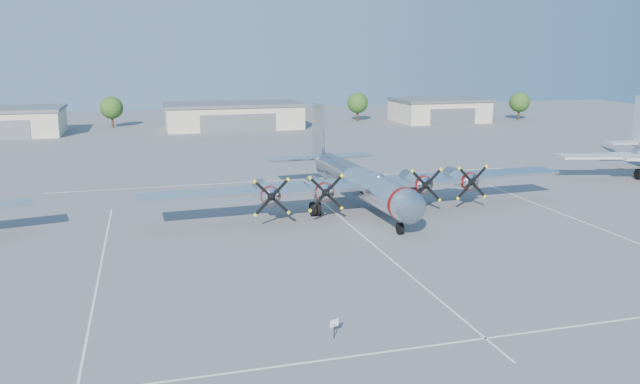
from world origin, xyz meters
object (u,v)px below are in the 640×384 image
object	(u,v)px
tree_west	(112,108)
info_placard	(334,325)
main_bomber_b29	(357,207)
hangar_west	(2,122)
tree_east	(358,103)
hangar_east	(439,110)
tree_far_east	(520,102)
hangar_center	(234,115)

from	to	relation	value
tree_west	info_placard	xyz separation A→B (m)	(16.68, -109.59, -3.43)
main_bomber_b29	hangar_west	bearing A→B (deg)	120.62
hangar_west	info_placard	xyz separation A→B (m)	(36.68, -101.56, -1.92)
tree_west	hangar_west	bearing A→B (deg)	-158.11
hangar_west	tree_east	xyz separation A→B (m)	(75.00, 6.04, 1.51)
hangar_east	tree_far_east	size ratio (longest dim) A/B	3.10
hangar_center	tree_far_east	bearing A→B (deg)	-1.65
tree_east	main_bomber_b29	bearing A→B (deg)	-108.97
main_bomber_b29	tree_far_east	bearing A→B (deg)	44.76
info_placard	tree_west	bearing A→B (deg)	76.62
main_bomber_b29	info_placard	distance (m)	30.80
hangar_west	tree_west	distance (m)	21.61
hangar_west	hangar_center	bearing A→B (deg)	-0.00
tree_far_east	info_placard	bearing A→B (deg)	-127.46
hangar_center	info_placard	distance (m)	101.92
hangar_west	hangar_center	world-z (taller)	same
hangar_west	tree_far_east	distance (m)	113.03
hangar_east	tree_east	world-z (taller)	tree_east
tree_east	main_bomber_b29	world-z (taller)	tree_east
tree_west	main_bomber_b29	world-z (taller)	tree_west
hangar_east	tree_east	size ratio (longest dim) A/B	3.10
hangar_west	info_placard	size ratio (longest dim) A/B	20.15
hangar_west	tree_far_east	bearing A→B (deg)	-1.00
hangar_center	tree_west	distance (m)	26.30
hangar_west	tree_east	bearing A→B (deg)	4.60
hangar_west	hangar_center	distance (m)	45.00
hangar_west	main_bomber_b29	world-z (taller)	hangar_west
tree_west	tree_east	xyz separation A→B (m)	(55.00, -2.00, 0.00)
tree_west	hangar_east	bearing A→B (deg)	-6.28
hangar_east	tree_east	distance (m)	19.04
hangar_east	tree_far_east	distance (m)	20.15
main_bomber_b29	hangar_center	bearing A→B (deg)	89.58
info_placard	main_bomber_b29	bearing A→B (deg)	46.64
info_placard	tree_east	bearing A→B (deg)	48.36
main_bomber_b29	hangar_east	bearing A→B (deg)	55.55
hangar_east	main_bomber_b29	distance (m)	85.77
tree_west	info_placard	bearing A→B (deg)	-81.35
hangar_west	main_bomber_b29	xyz separation A→B (m)	(47.87, -72.88, -2.71)
info_placard	hangar_east	bearing A→B (deg)	38.95
hangar_east	tree_far_east	bearing A→B (deg)	-5.61
hangar_center	info_placard	world-z (taller)	hangar_center
hangar_west	info_placard	distance (m)	107.99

